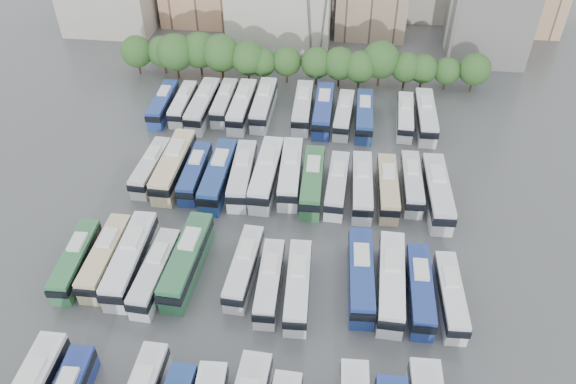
# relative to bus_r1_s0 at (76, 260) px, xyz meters

# --- Properties ---
(ground) EXTENTS (220.00, 220.00, 0.00)m
(ground) POSITION_rel_bus_r1_s0_xyz_m (21.30, 6.35, -1.73)
(ground) COLOR #424447
(ground) RESTS_ON ground
(tree_line) EXTENTS (65.63, 8.13, 8.49)m
(tree_line) POSITION_rel_bus_r1_s0_xyz_m (18.47, 48.45, 2.81)
(tree_line) COLOR black
(tree_line) RESTS_ON ground
(bus_r1_s0) EXTENTS (3.00, 11.37, 3.53)m
(bus_r1_s0) POSITION_rel_bus_r1_s0_xyz_m (0.00, 0.00, 0.00)
(bus_r1_s0) COLOR #307041
(bus_r1_s0) RESTS_ON ground
(bus_r1_s1) EXTENTS (2.64, 11.94, 3.74)m
(bus_r1_s1) POSITION_rel_bus_r1_s0_xyz_m (3.28, 0.84, 0.10)
(bus_r1_s1) COLOR #CEBD8D
(bus_r1_s1) RESTS_ON ground
(bus_r1_s2) EXTENTS (3.07, 13.22, 4.13)m
(bus_r1_s2) POSITION_rel_bus_r1_s0_xyz_m (6.43, 0.67, 0.29)
(bus_r1_s2) COLOR silver
(bus_r1_s2) RESTS_ON ground
(bus_r1_s3) EXTENTS (3.07, 11.75, 3.65)m
(bus_r1_s3) POSITION_rel_bus_r1_s0_xyz_m (9.81, -0.76, 0.06)
(bus_r1_s3) COLOR silver
(bus_r1_s3) RESTS_ON ground
(bus_r1_s4) EXTENTS (3.50, 13.35, 4.15)m
(bus_r1_s4) POSITION_rel_bus_r1_s0_xyz_m (12.98, 1.29, 0.30)
(bus_r1_s4) COLOR #2C6641
(bus_r1_s4) RESTS_ON ground
(bus_r1_s6) EXTENTS (3.03, 11.46, 3.56)m
(bus_r1_s6) POSITION_rel_bus_r1_s0_xyz_m (19.68, 1.24, 0.01)
(bus_r1_s6) COLOR silver
(bus_r1_s6) RESTS_ON ground
(bus_r1_s7) EXTENTS (2.72, 11.16, 3.48)m
(bus_r1_s7) POSITION_rel_bus_r1_s0_xyz_m (22.89, -0.58, -0.02)
(bus_r1_s7) COLOR silver
(bus_r1_s7) RESTS_ON ground
(bus_r1_s8) EXTENTS (3.10, 11.85, 3.68)m
(bus_r1_s8) POSITION_rel_bus_r1_s0_xyz_m (26.12, -0.82, 0.07)
(bus_r1_s8) COLOR silver
(bus_r1_s8) RESTS_ON ground
(bus_r1_s10) EXTENTS (3.35, 12.70, 3.95)m
(bus_r1_s10) POSITION_rel_bus_r1_s0_xyz_m (33.00, 1.42, 0.20)
(bus_r1_s10) COLOR navy
(bus_r1_s10) RESTS_ON ground
(bus_r1_s11) EXTENTS (3.16, 13.08, 4.08)m
(bus_r1_s11) POSITION_rel_bus_r1_s0_xyz_m (36.36, 0.83, 0.27)
(bus_r1_s11) COLOR white
(bus_r1_s11) RESTS_ON ground
(bus_r1_s12) EXTENTS (2.69, 11.73, 3.67)m
(bus_r1_s12) POSITION_rel_bus_r1_s0_xyz_m (39.54, 0.28, 0.07)
(bus_r1_s12) COLOR navy
(bus_r1_s12) RESTS_ON ground
(bus_r1_s13) EXTENTS (2.91, 11.11, 3.45)m
(bus_r1_s13) POSITION_rel_bus_r1_s0_xyz_m (42.81, -0.13, -0.04)
(bus_r1_s13) COLOR silver
(bus_r1_s13) RESTS_ON ground
(bus_r2_s1) EXTENTS (2.99, 11.36, 3.53)m
(bus_r2_s1) POSITION_rel_bus_r1_s0_xyz_m (3.15, 18.53, -0.00)
(bus_r2_s1) COLOR silver
(bus_r2_s1) RESTS_ON ground
(bus_r2_s2) EXTENTS (3.16, 13.74, 4.30)m
(bus_r2_s2) POSITION_rel_bus_r1_s0_xyz_m (6.44, 18.74, 0.38)
(bus_r2_s2) COLOR beige
(bus_r2_s2) RESTS_ON ground
(bus_r2_s3) EXTENTS (2.54, 11.40, 3.57)m
(bus_r2_s3) POSITION_rel_bus_r1_s0_xyz_m (9.67, 17.97, 0.02)
(bus_r2_s3) COLOR navy
(bus_r2_s3) RESTS_ON ground
(bus_r2_s4) EXTENTS (2.99, 13.24, 4.15)m
(bus_r2_s4) POSITION_rel_bus_r1_s0_xyz_m (13.13, 17.43, 0.30)
(bus_r2_s4) COLOR navy
(bus_r2_s4) RESTS_ON ground
(bus_r2_s5) EXTENTS (3.31, 12.66, 3.94)m
(bus_r2_s5) POSITION_rel_bus_r1_s0_xyz_m (16.34, 18.10, 0.20)
(bus_r2_s5) COLOR silver
(bus_r2_s5) RESTS_ON ground
(bus_r2_s6) EXTENTS (3.22, 13.59, 4.24)m
(bus_r2_s6) POSITION_rel_bus_r1_s0_xyz_m (19.66, 18.55, 0.35)
(bus_r2_s6) COLOR white
(bus_r2_s6) RESTS_ON ground
(bus_r2_s7) EXTENTS (3.39, 12.98, 4.04)m
(bus_r2_s7) POSITION_rel_bus_r1_s0_xyz_m (22.90, 19.26, 0.25)
(bus_r2_s7) COLOR silver
(bus_r2_s7) RESTS_ON ground
(bus_r2_s8) EXTENTS (3.05, 12.72, 3.97)m
(bus_r2_s8) POSITION_rel_bus_r1_s0_xyz_m (26.09, 17.83, 0.22)
(bus_r2_s8) COLOR #2D693A
(bus_r2_s8) RESTS_ON ground
(bus_r2_s9) EXTENTS (2.94, 11.81, 3.68)m
(bus_r2_s9) POSITION_rel_bus_r1_s0_xyz_m (29.46, 17.64, 0.07)
(bus_r2_s9) COLOR silver
(bus_r2_s9) RESTS_ON ground
(bus_r2_s10) EXTENTS (3.03, 12.33, 3.85)m
(bus_r2_s10) POSITION_rel_bus_r1_s0_xyz_m (32.83, 17.56, 0.15)
(bus_r2_s10) COLOR silver
(bus_r2_s10) RESTS_ON ground
(bus_r2_s11) EXTENTS (2.96, 11.87, 3.70)m
(bus_r2_s11) POSITION_rel_bus_r1_s0_xyz_m (36.29, 17.80, 0.08)
(bus_r2_s11) COLOR tan
(bus_r2_s11) RESTS_ON ground
(bus_r2_s12) EXTENTS (2.75, 11.47, 3.58)m
(bus_r2_s12) POSITION_rel_bus_r1_s0_xyz_m (39.55, 19.28, 0.02)
(bus_r2_s12) COLOR silver
(bus_r2_s12) RESTS_ON ground
(bus_r2_s13) EXTENTS (3.45, 13.38, 4.16)m
(bus_r2_s13) POSITION_rel_bus_r1_s0_xyz_m (42.77, 17.36, 0.31)
(bus_r2_s13) COLOR silver
(bus_r2_s13) RESTS_ON ground
(bus_r3_s0) EXTENTS (2.67, 11.48, 3.59)m
(bus_r3_s0) POSITION_rel_bus_r1_s0_xyz_m (-0.21, 35.53, 0.03)
(bus_r3_s0) COLOR navy
(bus_r3_s0) RESTS_ON ground
(bus_r3_s1) EXTENTS (2.43, 10.95, 3.43)m
(bus_r3_s1) POSITION_rel_bus_r1_s0_xyz_m (3.04, 36.09, -0.05)
(bus_r3_s1) COLOR white
(bus_r3_s1) RESTS_ON ground
(bus_r3_s2) EXTENTS (3.17, 13.17, 4.11)m
(bus_r3_s2) POSITION_rel_bus_r1_s0_xyz_m (6.58, 35.42, 0.28)
(bus_r3_s2) COLOR silver
(bus_r3_s2) RESTS_ON ground
(bus_r3_s3) EXTENTS (2.54, 11.49, 3.60)m
(bus_r3_s3) POSITION_rel_bus_r1_s0_xyz_m (9.75, 37.21, 0.03)
(bus_r3_s3) COLOR silver
(bus_r3_s3) RESTS_ON ground
(bus_r3_s4) EXTENTS (2.98, 12.89, 4.03)m
(bus_r3_s4) POSITION_rel_bus_r1_s0_xyz_m (12.98, 35.99, 0.24)
(bus_r3_s4) COLOR silver
(bus_r3_s4) RESTS_ON ground
(bus_r3_s5) EXTENTS (2.85, 12.81, 4.02)m
(bus_r3_s5) POSITION_rel_bus_r1_s0_xyz_m (16.40, 36.95, 0.24)
(bus_r3_s5) COLOR silver
(bus_r3_s5) RESTS_ON ground
(bus_r3_s7) EXTENTS (3.05, 12.65, 3.95)m
(bus_r3_s7) POSITION_rel_bus_r1_s0_xyz_m (22.83, 36.95, 0.20)
(bus_r3_s7) COLOR silver
(bus_r3_s7) RESTS_ON ground
(bus_r3_s8) EXTENTS (2.82, 12.89, 4.04)m
(bus_r3_s8) POSITION_rel_bus_r1_s0_xyz_m (26.23, 36.44, 0.25)
(bus_r3_s8) COLOR navy
(bus_r3_s8) RESTS_ON ground
(bus_r3_s9) EXTENTS (3.07, 11.52, 3.58)m
(bus_r3_s9) POSITION_rel_bus_r1_s0_xyz_m (29.58, 35.79, 0.02)
(bus_r3_s9) COLOR silver
(bus_r3_s9) RESTS_ON ground
(bus_r3_s10) EXTENTS (2.73, 12.10, 3.79)m
(bus_r3_s10) POSITION_rel_bus_r1_s0_xyz_m (32.83, 35.72, 0.13)
(bus_r3_s10) COLOR navy
(bus_r3_s10) RESTS_ON ground
(bus_r3_s12) EXTENTS (2.82, 11.24, 3.50)m
(bus_r3_s12) POSITION_rel_bus_r1_s0_xyz_m (39.33, 36.47, -0.02)
(bus_r3_s12) COLOR silver
(bus_r3_s12) RESTS_ON ground
(bus_r3_s13) EXTENTS (2.96, 12.78, 4.00)m
(bus_r3_s13) POSITION_rel_bus_r1_s0_xyz_m (42.54, 36.49, 0.23)
(bus_r3_s13) COLOR silver
(bus_r3_s13) RESTS_ON ground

